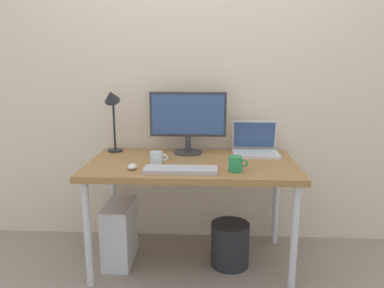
{
  "coord_description": "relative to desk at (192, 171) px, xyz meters",
  "views": [
    {
      "loc": [
        0.12,
        -2.35,
        1.35
      ],
      "look_at": [
        0.0,
        0.0,
        0.84
      ],
      "focal_mm": 34.58,
      "sensor_mm": 36.0,
      "label": 1
    }
  ],
  "objects": [
    {
      "name": "coffee_mug",
      "position": [
        0.27,
        -0.21,
        0.11
      ],
      "size": [
        0.12,
        0.08,
        0.09
      ],
      "color": "#268C4C",
      "rests_on": "desk"
    },
    {
      "name": "desk",
      "position": [
        0.0,
        0.0,
        0.0
      ],
      "size": [
        1.36,
        0.74,
        0.72
      ],
      "color": "olive",
      "rests_on": "ground_plane"
    },
    {
      "name": "laptop",
      "position": [
        0.44,
        0.25,
        0.12
      ],
      "size": [
        0.32,
        0.26,
        0.23
      ],
      "color": "silver",
      "rests_on": "desk"
    },
    {
      "name": "back_wall",
      "position": [
        0.0,
        0.43,
        0.64
      ],
      "size": [
        4.4,
        0.04,
        2.6
      ],
      "primitive_type": "cube",
      "color": "beige",
      "rests_on": "ground_plane"
    },
    {
      "name": "wastebasket",
      "position": [
        0.26,
        -0.03,
        -0.51
      ],
      "size": [
        0.26,
        0.26,
        0.3
      ],
      "primitive_type": "cylinder",
      "color": "#232328",
      "rests_on": "ground_plane"
    },
    {
      "name": "desk_lamp",
      "position": [
        -0.58,
        0.24,
        0.4
      ],
      "size": [
        0.11,
        0.16,
        0.47
      ],
      "color": "#232328",
      "rests_on": "desk"
    },
    {
      "name": "ground_plane",
      "position": [
        0.0,
        0.0,
        -0.66
      ],
      "size": [
        6.0,
        6.0,
        0.0
      ],
      "primitive_type": "plane",
      "color": "gray"
    },
    {
      "name": "mouse",
      "position": [
        -0.36,
        -0.19,
        0.08
      ],
      "size": [
        0.06,
        0.09,
        0.03
      ],
      "primitive_type": "ellipsoid",
      "color": "silver",
      "rests_on": "desk"
    },
    {
      "name": "glass_cup",
      "position": [
        -0.22,
        -0.07,
        0.1
      ],
      "size": [
        0.11,
        0.08,
        0.08
      ],
      "color": "silver",
      "rests_on": "desk"
    },
    {
      "name": "keyboard",
      "position": [
        -0.06,
        -0.23,
        0.07
      ],
      "size": [
        0.44,
        0.14,
        0.02
      ],
      "primitive_type": "cube",
      "color": "#B2B2B7",
      "rests_on": "desk"
    },
    {
      "name": "monitor",
      "position": [
        -0.04,
        0.24,
        0.31
      ],
      "size": [
        0.54,
        0.2,
        0.44
      ],
      "color": "#333338",
      "rests_on": "desk"
    },
    {
      "name": "computer_tower",
      "position": [
        -0.5,
        -0.01,
        -0.45
      ],
      "size": [
        0.18,
        0.36,
        0.42
      ],
      "primitive_type": "cube",
      "color": "silver",
      "rests_on": "ground_plane"
    }
  ]
}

